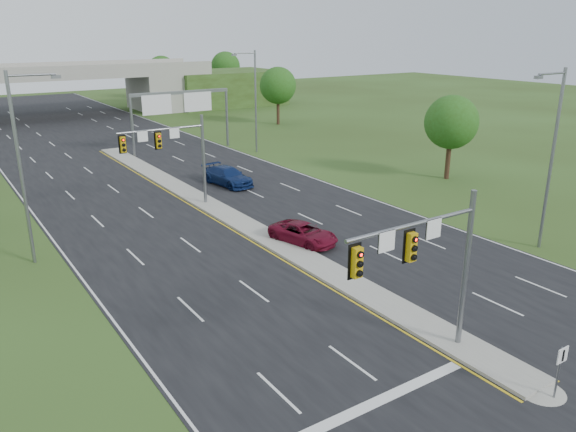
# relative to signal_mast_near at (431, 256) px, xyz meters

# --- Properties ---
(ground) EXTENTS (240.00, 240.00, 0.00)m
(ground) POSITION_rel_signal_mast_near_xyz_m (2.26, 0.07, -4.73)
(ground) COLOR #2D3F16
(ground) RESTS_ON ground
(road) EXTENTS (24.00, 160.00, 0.02)m
(road) POSITION_rel_signal_mast_near_xyz_m (2.26, 35.07, -4.72)
(road) COLOR black
(road) RESTS_ON ground
(median) EXTENTS (2.00, 54.00, 0.16)m
(median) POSITION_rel_signal_mast_near_xyz_m (2.26, 23.07, -4.63)
(median) COLOR gray
(median) RESTS_ON road
(median_nose) EXTENTS (2.00, 2.00, 0.16)m
(median_nose) POSITION_rel_signal_mast_near_xyz_m (2.26, -3.93, -4.63)
(median_nose) COLOR gray
(median_nose) RESTS_ON road
(lane_markings) EXTENTS (23.72, 160.00, 0.01)m
(lane_markings) POSITION_rel_signal_mast_near_xyz_m (1.66, 28.99, -4.70)
(lane_markings) COLOR gold
(lane_markings) RESTS_ON road
(signal_mast_near) EXTENTS (6.62, 0.60, 7.00)m
(signal_mast_near) POSITION_rel_signal_mast_near_xyz_m (0.00, 0.00, 0.00)
(signal_mast_near) COLOR slate
(signal_mast_near) RESTS_ON ground
(signal_mast_far) EXTENTS (6.62, 0.60, 7.00)m
(signal_mast_far) POSITION_rel_signal_mast_near_xyz_m (0.00, 25.00, 0.00)
(signal_mast_far) COLOR slate
(signal_mast_far) RESTS_ON ground
(keep_right_sign) EXTENTS (0.60, 0.13, 2.20)m
(keep_right_sign) POSITION_rel_signal_mast_near_xyz_m (2.26, -4.45, -3.21)
(keep_right_sign) COLOR slate
(keep_right_sign) RESTS_ON ground
(sign_gantry) EXTENTS (11.58, 0.44, 6.67)m
(sign_gantry) POSITION_rel_signal_mast_near_xyz_m (8.95, 44.99, 0.51)
(sign_gantry) COLOR slate
(sign_gantry) RESTS_ON ground
(overpass) EXTENTS (80.00, 14.00, 8.10)m
(overpass) POSITION_rel_signal_mast_near_xyz_m (2.26, 80.07, -1.17)
(overpass) COLOR gray
(overpass) RESTS_ON ground
(lightpole_l_mid) EXTENTS (2.85, 0.25, 11.00)m
(lightpole_l_mid) POSITION_rel_signal_mast_near_xyz_m (-11.03, 20.07, 1.38)
(lightpole_l_mid) COLOR slate
(lightpole_l_mid) RESTS_ON ground
(lightpole_r_near) EXTENTS (2.85, 0.25, 11.00)m
(lightpole_r_near) POSITION_rel_signal_mast_near_xyz_m (15.56, 5.07, 1.38)
(lightpole_r_near) COLOR slate
(lightpole_r_near) RESTS_ON ground
(lightpole_r_far) EXTENTS (2.85, 0.25, 11.00)m
(lightpole_r_far) POSITION_rel_signal_mast_near_xyz_m (15.56, 40.07, 1.38)
(lightpole_r_far) COLOR slate
(lightpole_r_far) RESTS_ON ground
(tree_r_near) EXTENTS (4.80, 4.80, 7.60)m
(tree_r_near) POSITION_rel_signal_mast_near_xyz_m (24.26, 20.07, 0.45)
(tree_r_near) COLOR #382316
(tree_r_near) RESTS_ON ground
(tree_r_mid) EXTENTS (5.20, 5.20, 8.12)m
(tree_r_mid) POSITION_rel_signal_mast_near_xyz_m (28.26, 55.07, 0.78)
(tree_r_mid) COLOR #382316
(tree_r_mid) RESTS_ON ground
(tree_back_c) EXTENTS (5.60, 5.60, 8.32)m
(tree_back_c) POSITION_rel_signal_mast_near_xyz_m (26.26, 94.07, 0.78)
(tree_back_c) COLOR #382316
(tree_back_c) RESTS_ON ground
(tree_back_d) EXTENTS (6.00, 6.00, 8.85)m
(tree_back_d) POSITION_rel_signal_mast_near_xyz_m (40.26, 94.07, 1.11)
(tree_back_d) COLOR #382316
(tree_back_d) RESTS_ON ground
(car_far_a) EXTENTS (3.30, 5.11, 1.31)m
(car_far_a) POSITION_rel_signal_mast_near_xyz_m (3.76, 13.86, -4.05)
(car_far_a) COLOR maroon
(car_far_a) RESTS_ON road
(car_far_b) EXTENTS (2.99, 5.74, 1.59)m
(car_far_b) POSITION_rel_signal_mast_near_xyz_m (6.41, 29.17, -3.91)
(car_far_b) COLOR #0D1F50
(car_far_b) RESTS_ON road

